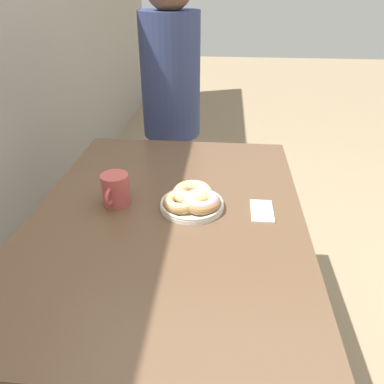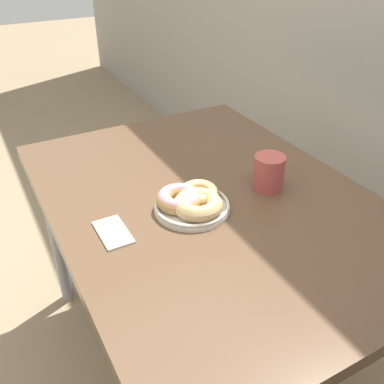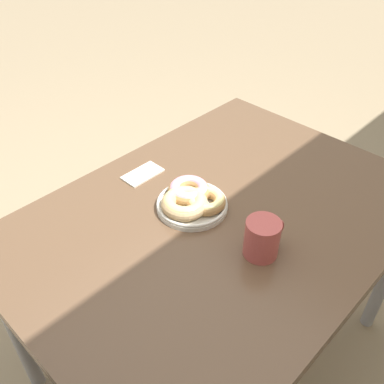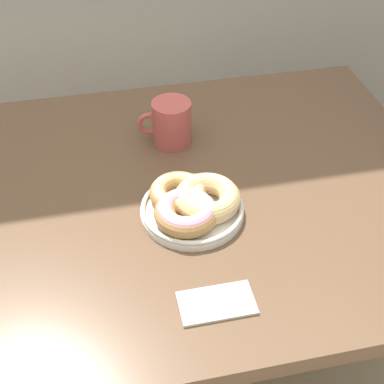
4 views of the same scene
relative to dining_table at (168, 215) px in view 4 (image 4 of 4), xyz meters
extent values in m
cube|color=brown|center=(0.00, 0.00, 0.05)|extent=(1.23, 0.89, 0.04)
cylinder|color=#99999E|center=(0.56, 0.38, -0.32)|extent=(0.05, 0.05, 0.70)
cylinder|color=silver|center=(0.04, -0.08, 0.08)|extent=(0.21, 0.21, 0.01)
torus|color=silver|center=(0.04, -0.08, 0.09)|extent=(0.21, 0.21, 0.01)
torus|color=#D6B27A|center=(0.07, -0.08, 0.11)|extent=(0.19, 0.19, 0.04)
torus|color=#E0D17F|center=(0.07, -0.08, 0.11)|extent=(0.18, 0.18, 0.03)
torus|color=#B2844C|center=(0.02, -0.04, 0.10)|extent=(0.14, 0.14, 0.04)
torus|color=#E0D17F|center=(0.02, -0.04, 0.11)|extent=(0.13, 0.13, 0.03)
torus|color=#B2844C|center=(0.02, -0.11, 0.11)|extent=(0.17, 0.17, 0.04)
torus|color=pink|center=(0.02, -0.11, 0.11)|extent=(0.15, 0.15, 0.03)
cylinder|color=#B74C47|center=(0.04, 0.18, 0.12)|extent=(0.09, 0.09, 0.11)
cylinder|color=#382114|center=(0.04, 0.18, 0.17)|extent=(0.08, 0.08, 0.00)
torus|color=#B74C47|center=(-0.01, 0.19, 0.12)|extent=(0.06, 0.02, 0.06)
cube|color=beige|center=(0.03, -0.31, 0.07)|extent=(0.13, 0.07, 0.01)
camera|label=1|loc=(-1.02, -0.17, 0.74)|focal=35.00mm
camera|label=2|loc=(0.91, -0.55, 0.76)|focal=40.00mm
camera|label=3|loc=(0.73, 0.60, 0.91)|focal=40.00mm
camera|label=4|loc=(-0.13, -0.86, 0.84)|focal=50.00mm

